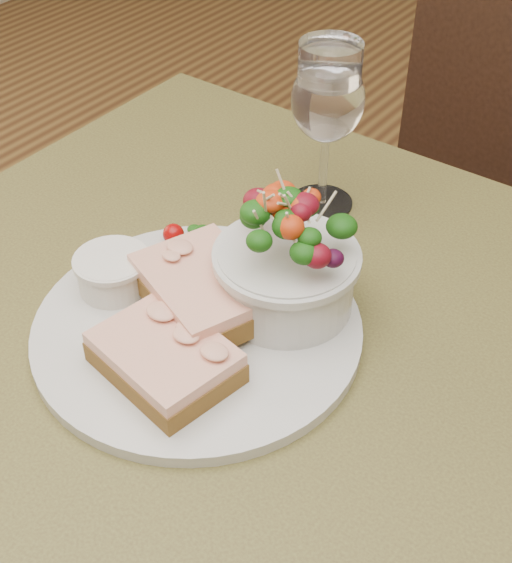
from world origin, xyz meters
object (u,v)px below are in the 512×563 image
Objects in this scene: cafe_table at (234,422)px; ramekin at (113,271)px; salad_bowl at (287,254)px; sandwich_back at (205,289)px; sandwich_front at (165,358)px; wine_glass at (328,105)px; dinner_plate at (198,328)px.

cafe_table is 11.95× the size of ramekin.
sandwich_back is at bearing -137.92° from salad_bowl.
sandwich_back is at bearing 115.69° from sandwich_front.
wine_glass reaches higher than cafe_table.
dinner_plate is at bearing 4.30° from ramekin.
salad_bowl is (0.05, 0.07, 0.07)m from dinner_plate.
wine_glass is at bearing 103.50° from cafe_table.
wine_glass reaches higher than ramekin.
dinner_plate is 0.04m from sandwich_back.
sandwich_back is at bearing -86.44° from wine_glass.
ramekin reaches higher than dinner_plate.
sandwich_back is (-0.01, 0.02, 0.03)m from dinner_plate.
sandwich_front is 0.74× the size of wine_glass.
dinner_plate is 4.49× the size of ramekin.
ramekin is 0.53× the size of salad_bowl.
sandwich_front is at bearing -83.27° from wine_glass.
sandwich_back is (-0.02, 0.08, 0.01)m from sandwich_front.
sandwich_front is at bearing -25.59° from ramekin.
salad_bowl is at bearing 63.69° from sandwich_back.
sandwich_front is at bearing -104.41° from salad_bowl.
dinner_plate is 2.31× the size of sandwich_front.
ramekin is at bearing 164.91° from sandwich_front.
sandwich_back reaches higher than sandwich_front.
sandwich_front is 1.02× the size of salad_bowl.
sandwich_back is 1.21× the size of salad_bowl.
cafe_table is 0.15m from sandwich_front.
dinner_plate is 0.27m from wine_glass.
ramekin reaches higher than cafe_table.
ramekin is at bearing -176.17° from cafe_table.
cafe_table is at bearing -99.68° from salad_bowl.
sandwich_front is 0.14m from salad_bowl.
wine_glass is at bearing 115.17° from sandwich_back.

